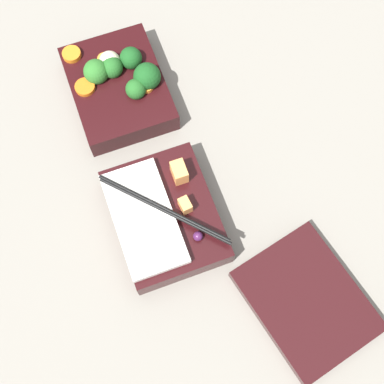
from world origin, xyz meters
name	(u,v)px	position (x,y,z in m)	size (l,w,h in m)	color
ground_plane	(142,157)	(0.00, 0.00, 0.00)	(3.00, 3.00, 0.00)	gray
bento_tray_vegetable	(118,85)	(-0.12, 0.00, 0.03)	(0.19, 0.14, 0.07)	black
bento_tray_rice	(163,216)	(0.11, 0.00, 0.02)	(0.19, 0.15, 0.07)	black
bento_lid	(306,301)	(0.29, 0.15, 0.01)	(0.18, 0.14, 0.02)	black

